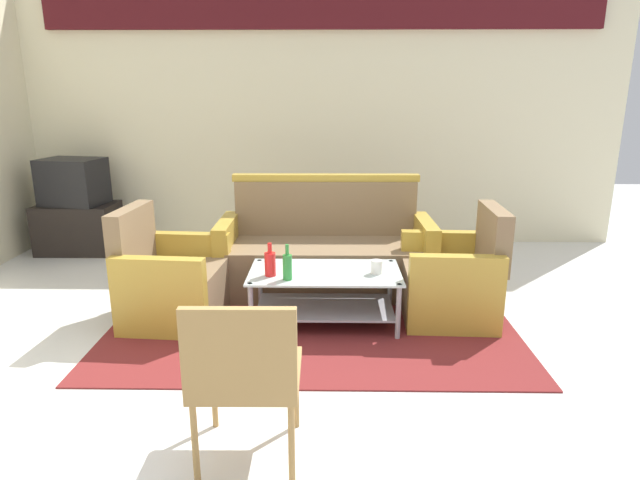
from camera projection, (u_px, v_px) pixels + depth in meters
The scene contains 13 objects.
ground_plane at pixel (316, 372), 3.34m from camera, with size 14.00×14.00×0.00m, color white.
wall_back at pixel (322, 110), 5.89m from camera, with size 6.52×0.19×2.80m.
rug at pixel (313, 318), 4.12m from camera, with size 2.95×2.07×0.01m, color maroon.
couch at pixel (326, 254), 4.65m from camera, with size 1.81×0.76×0.96m.
armchair_left at pixel (171, 283), 4.04m from camera, with size 0.75×0.81×0.85m.
armchair_right at pixel (453, 281), 4.08m from camera, with size 0.73×0.79×0.85m.
coffee_table at pixel (325, 289), 3.96m from camera, with size 1.10×0.60×0.40m.
bottle_red at pixel (270, 263), 3.81m from camera, with size 0.08×0.08×0.24m.
bottle_green at pixel (287, 266), 3.73m from camera, with size 0.06×0.06×0.25m.
cup at pixel (377, 267), 3.86m from camera, with size 0.08×0.08×0.10m, color silver.
tv_stand at pixel (79, 228), 5.77m from camera, with size 0.80×0.50×0.52m, color black.
television at pixel (73, 182), 5.64m from camera, with size 0.67×0.54×0.48m.
wicker_chair at pixel (245, 369), 2.38m from camera, with size 0.49×0.49×0.84m.
Camera 1 is at (0.07, -3.00, 1.68)m, focal length 30.29 mm.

